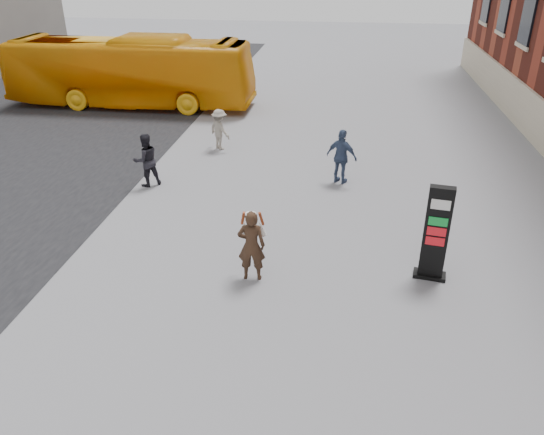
# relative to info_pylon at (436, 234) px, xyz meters

# --- Properties ---
(ground) EXTENTS (100.00, 100.00, 0.00)m
(ground) POSITION_rel_info_pylon_xyz_m (-4.02, -1.34, -1.18)
(ground) COLOR #9E9EA3
(info_pylon) EXTENTS (0.81, 0.50, 2.37)m
(info_pylon) POSITION_rel_info_pylon_xyz_m (0.00, 0.00, 0.00)
(info_pylon) COLOR black
(info_pylon) RESTS_ON ground
(woman) EXTENTS (0.69, 0.64, 1.79)m
(woman) POSITION_rel_info_pylon_xyz_m (-4.24, -0.62, -0.27)
(woman) COLOR #352118
(woman) RESTS_ON ground
(bus) EXTENTS (12.06, 2.88, 3.36)m
(bus) POSITION_rel_info_pylon_xyz_m (-12.75, 13.92, 0.50)
(bus) COLOR orange
(bus) RESTS_ON road
(pedestrian_a) EXTENTS (1.09, 1.07, 1.77)m
(pedestrian_a) POSITION_rel_info_pylon_xyz_m (-8.61, 4.41, -0.30)
(pedestrian_a) COLOR black
(pedestrian_a) RESTS_ON ground
(pedestrian_b) EXTENTS (1.17, 1.10, 1.58)m
(pedestrian_b) POSITION_rel_info_pylon_xyz_m (-7.02, 8.21, -0.39)
(pedestrian_b) COLOR gray
(pedestrian_b) RESTS_ON ground
(pedestrian_c) EXTENTS (1.17, 0.86, 1.84)m
(pedestrian_c) POSITION_rel_info_pylon_xyz_m (-2.26, 5.49, -0.26)
(pedestrian_c) COLOR #3A4A6A
(pedestrian_c) RESTS_ON ground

